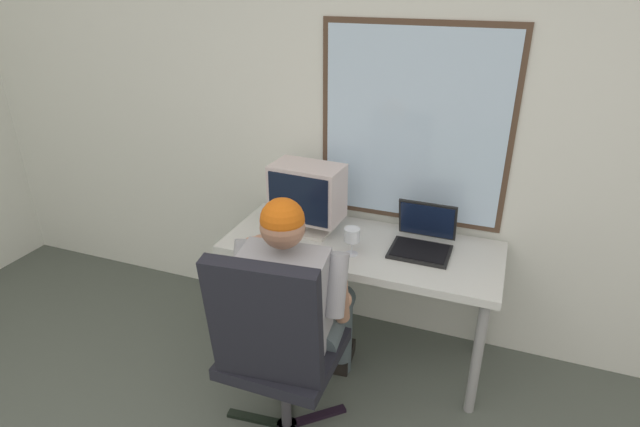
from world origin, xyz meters
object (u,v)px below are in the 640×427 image
office_chair (275,344)px  wine_glass (352,236)px  crt_monitor (307,193)px  person_seated (295,300)px  laptop (423,237)px  desk (361,257)px

office_chair → wine_glass: office_chair is taller
crt_monitor → wine_glass: size_ratio=2.69×
office_chair → person_seated: person_seated is taller
office_chair → wine_glass: (0.13, 0.67, 0.22)m
person_seated → laptop: size_ratio=3.92×
desk → person_seated: bearing=-108.8°
desk → person_seated: person_seated is taller
person_seated → laptop: (0.49, 0.59, 0.14)m
wine_glass → crt_monitor: bearing=151.2°
person_seated → laptop: bearing=50.6°
laptop → wine_glass: size_ratio=2.09×
person_seated → desk: bearing=71.2°
laptop → wine_glass: 0.39m
wine_glass → desk: bearing=81.4°
crt_monitor → laptop: size_ratio=1.28×
person_seated → laptop: person_seated is taller
office_chair → wine_glass: bearing=79.0°
person_seated → crt_monitor: bearing=106.1°
office_chair → crt_monitor: 0.92m
desk → wine_glass: bearing=-98.6°
crt_monitor → laptop: (0.65, 0.03, -0.16)m
person_seated → wine_glass: 0.45m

